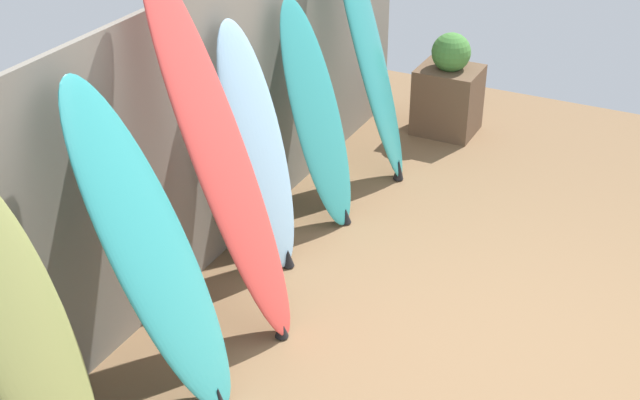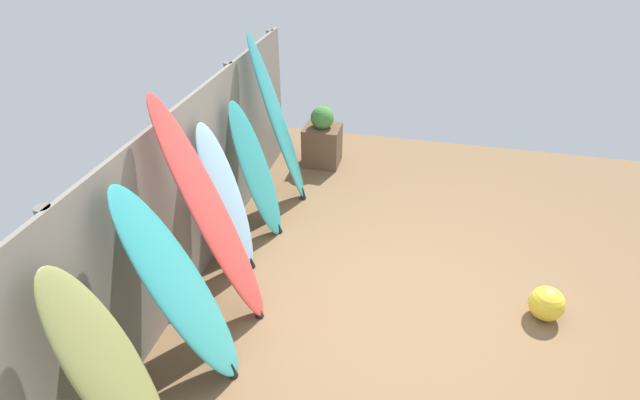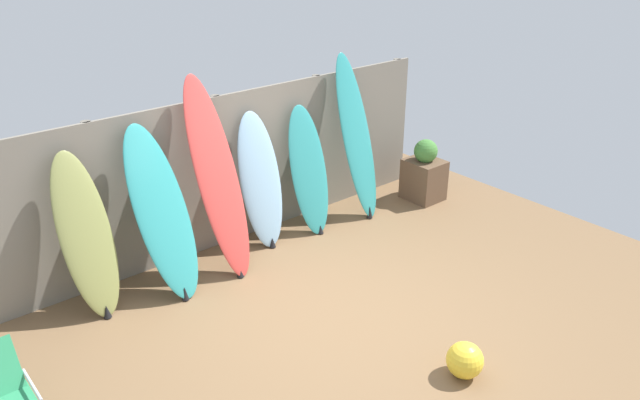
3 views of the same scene
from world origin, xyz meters
name	(u,v)px [view 2 (image 2 of 3)]	position (x,y,z in m)	size (l,w,h in m)	color
ground	(393,313)	(0.00, 0.00, 0.00)	(7.68, 7.68, 0.00)	brown
fence_back	(181,206)	(0.00, 2.01, 0.90)	(6.08, 0.11, 1.80)	gray
surfboard_olive_0	(111,374)	(-1.75, 1.63, 0.81)	(0.53, 0.56, 1.64)	olive
surfboard_teal_1	(182,290)	(-1.01, 1.51, 0.87)	(0.66, 0.82, 1.76)	teal
surfboard_red_2	(213,218)	(-0.33, 1.53, 1.06)	(0.55, 0.83, 2.14)	#D13D38
surfboard_skyblue_3	(227,201)	(0.33, 1.71, 0.79)	(0.54, 0.49, 1.60)	#8CB7D6
surfboard_teal_4	(257,172)	(0.99, 1.63, 0.77)	(0.54, 0.58, 1.55)	teal
surfboard_teal_5	(279,122)	(1.75, 1.61, 1.02)	(0.55, 0.71, 2.07)	teal
planter_box	(322,140)	(2.75, 1.31, 0.37)	(0.44, 0.50, 0.86)	brown
beach_ball	(547,304)	(0.27, -1.37, 0.16)	(0.32, 0.32, 0.32)	yellow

